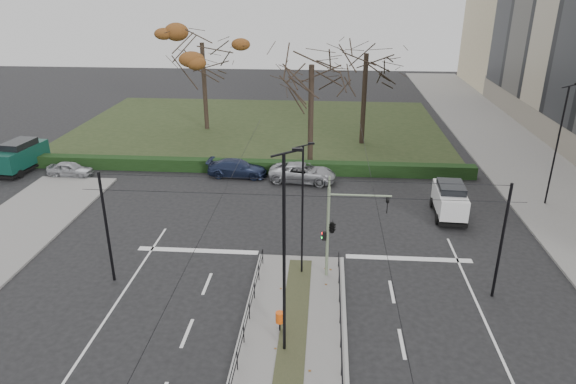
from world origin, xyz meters
name	(u,v)px	position (x,y,z in m)	size (l,w,h in m)	color
ground	(296,311)	(0.00, 0.00, 0.00)	(140.00, 140.00, 0.00)	black
median_island	(292,345)	(0.00, -2.50, 0.07)	(4.40, 15.00, 0.14)	slate
sidewalk_east	(525,165)	(18.00, 22.00, 0.07)	(8.00, 90.00, 0.14)	slate
park	(258,127)	(-6.00, 32.00, 0.05)	(38.00, 26.00, 0.10)	#222F17
hedge	(236,166)	(-6.00, 18.60, 0.50)	(38.00, 1.00, 1.00)	black
median_railing	(292,329)	(0.00, -2.60, 0.98)	(4.14, 13.24, 0.92)	black
catenary	(298,231)	(0.00, 1.62, 3.42)	(20.00, 34.00, 6.00)	black
traffic_light	(334,226)	(1.70, 3.11, 3.03)	(3.37, 1.94, 4.96)	gray
litter_bin	(280,318)	(-0.60, -1.66, 0.81)	(0.37, 0.37, 0.94)	black
streetlamp_median_near	(285,255)	(-0.28, -2.86, 4.63)	(0.74, 0.15, 8.83)	black
streetlamp_median_far	(303,209)	(0.12, 3.32, 3.78)	(0.60, 0.12, 7.15)	black
streetlamp_sidewalk	(557,145)	(16.47, 13.64, 4.36)	(0.69, 0.14, 8.30)	black
parked_car_first	(70,169)	(-18.93, 16.52, 0.60)	(1.42, 3.53, 1.20)	#9C9EA4
parked_car_third	(237,168)	(-5.74, 17.59, 0.68)	(1.90, 4.68, 1.36)	#1D2744
parked_car_fourth	(303,173)	(-0.54, 16.85, 0.71)	(2.36, 5.13, 1.43)	#9C9EA4
white_van	(450,199)	(9.36, 11.31, 1.19)	(2.12, 4.27, 2.28)	silver
green_van	(21,155)	(-23.44, 17.56, 1.30)	(2.45, 5.15, 2.50)	#0B342A
rust_tree	(202,43)	(-11.24, 31.05, 8.73)	(8.12, 8.12, 11.37)	black
bare_tree_center	(366,60)	(4.56, 27.11, 7.78)	(6.87, 6.87, 11.01)	black
bare_tree_near	(312,72)	(-0.11, 20.95, 7.67)	(6.83, 6.83, 10.86)	black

